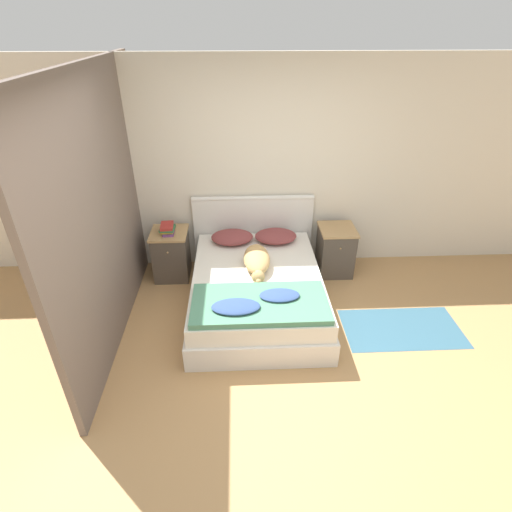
% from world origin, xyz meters
% --- Properties ---
extents(ground_plane, '(16.00, 16.00, 0.00)m').
position_xyz_m(ground_plane, '(0.00, 0.00, 0.00)').
color(ground_plane, tan).
extents(wall_back, '(9.00, 0.06, 2.55)m').
position_xyz_m(wall_back, '(0.00, 2.13, 1.27)').
color(wall_back, beige).
rests_on(wall_back, ground_plane).
extents(wall_side_left, '(0.06, 3.10, 2.55)m').
position_xyz_m(wall_side_left, '(-1.51, 1.05, 1.27)').
color(wall_side_left, '#706056').
rests_on(wall_side_left, ground_plane).
extents(bed, '(1.44, 1.91, 0.46)m').
position_xyz_m(bed, '(-0.06, 1.08, 0.23)').
color(bed, silver).
rests_on(bed, ground_plane).
extents(headboard, '(1.52, 0.06, 0.96)m').
position_xyz_m(headboard, '(-0.06, 2.06, 0.50)').
color(headboard, silver).
rests_on(headboard, ground_plane).
extents(nightstand_left, '(0.44, 0.46, 0.62)m').
position_xyz_m(nightstand_left, '(-1.10, 1.79, 0.31)').
color(nightstand_left, '#4C4238').
rests_on(nightstand_left, ground_plane).
extents(nightstand_right, '(0.44, 0.46, 0.62)m').
position_xyz_m(nightstand_right, '(0.97, 1.79, 0.31)').
color(nightstand_right, '#4C4238').
rests_on(nightstand_right, ground_plane).
extents(pillow_left, '(0.51, 0.38, 0.13)m').
position_xyz_m(pillow_left, '(-0.33, 1.79, 0.53)').
color(pillow_left, brown).
rests_on(pillow_left, bed).
extents(pillow_right, '(0.51, 0.38, 0.13)m').
position_xyz_m(pillow_right, '(0.21, 1.79, 0.53)').
color(pillow_right, brown).
rests_on(pillow_right, bed).
extents(quilt, '(1.30, 0.64, 0.11)m').
position_xyz_m(quilt, '(-0.07, 0.49, 0.50)').
color(quilt, '#4C8466').
rests_on(quilt, bed).
extents(dog, '(0.29, 0.80, 0.18)m').
position_xyz_m(dog, '(-0.05, 1.21, 0.55)').
color(dog, tan).
rests_on(dog, bed).
extents(book_stack, '(0.18, 0.23, 0.12)m').
position_xyz_m(book_stack, '(-1.10, 1.76, 0.68)').
color(book_stack, '#703D7F').
rests_on(book_stack, nightstand_left).
extents(rug, '(1.24, 0.67, 0.00)m').
position_xyz_m(rug, '(1.46, 0.63, 0.00)').
color(rug, '#335B70').
rests_on(rug, ground_plane).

